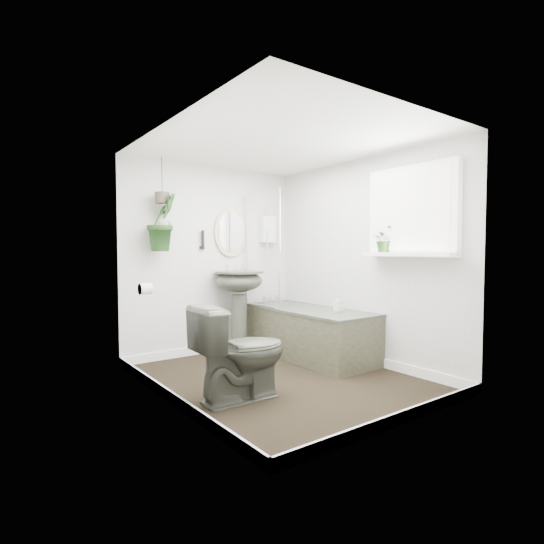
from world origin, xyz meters
TOP-DOWN VIEW (x-y plane):
  - floor at (0.00, 0.00)m, footprint 2.30×2.80m
  - ceiling at (0.00, 0.00)m, footprint 2.30×2.80m
  - wall_back at (0.00, 1.41)m, footprint 2.30×0.02m
  - wall_front at (0.00, -1.41)m, footprint 2.30×0.02m
  - wall_left at (-1.16, 0.00)m, footprint 0.02×2.80m
  - wall_right at (1.16, 0.00)m, footprint 0.02×2.80m
  - skirting at (0.00, 0.00)m, footprint 2.30×2.80m
  - bathtub at (0.80, 0.50)m, footprint 0.72×1.72m
  - bath_screen at (0.47, 0.99)m, footprint 0.04×0.72m
  - shower_box at (0.80, 1.34)m, footprint 0.20×0.10m
  - oval_mirror at (0.25, 1.37)m, footprint 0.46×0.03m
  - wall_sconce at (-0.15, 1.36)m, footprint 0.04×0.04m
  - toilet_roll_holder at (-1.10, 0.70)m, footprint 0.11×0.11m
  - window_recess at (1.09, -0.70)m, footprint 0.08×1.00m
  - window_sill at (1.02, -0.70)m, footprint 0.18×1.00m
  - window_blinds at (1.04, -0.70)m, footprint 0.01×0.86m
  - toilet at (-0.63, -0.26)m, footprint 0.81×0.48m
  - pedestal_sink at (0.25, 1.18)m, footprint 0.61×0.52m
  - sill_plant at (1.05, -0.40)m, footprint 0.29×0.26m
  - hanging_plant at (-0.70, 1.25)m, footprint 0.44×0.40m
  - soap_bottle at (0.92, 0.13)m, footprint 0.10×0.10m
  - hanging_pot at (-0.70, 1.25)m, footprint 0.16×0.16m

SIDE VIEW (x-z plane):
  - floor at x=0.00m, z-range -0.02..0.00m
  - skirting at x=0.00m, z-range 0.00..0.10m
  - bathtub at x=0.80m, z-range 0.00..0.58m
  - toilet at x=-0.63m, z-range 0.00..0.82m
  - pedestal_sink at x=0.25m, z-range 0.00..1.02m
  - soap_bottle at x=0.92m, z-range 0.58..0.76m
  - toilet_roll_holder at x=-1.10m, z-range 0.84..0.96m
  - wall_back at x=0.00m, z-range 0.00..2.30m
  - wall_front at x=0.00m, z-range 0.00..2.30m
  - wall_left at x=-1.16m, z-range 0.00..2.30m
  - wall_right at x=1.16m, z-range 0.00..2.30m
  - window_sill at x=1.02m, z-range 1.21..1.25m
  - bath_screen at x=0.47m, z-range 0.58..1.98m
  - sill_plant at x=1.05m, z-range 1.25..1.52m
  - wall_sconce at x=-0.15m, z-range 1.29..1.51m
  - oval_mirror at x=0.25m, z-range 1.19..1.81m
  - shower_box at x=0.80m, z-range 1.38..1.73m
  - hanging_plant at x=-0.70m, z-range 1.26..1.91m
  - window_recess at x=1.09m, z-range 1.20..2.10m
  - window_blinds at x=1.04m, z-range 1.27..2.03m
  - hanging_pot at x=-0.70m, z-range 1.79..1.91m
  - ceiling at x=0.00m, z-range 2.30..2.32m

